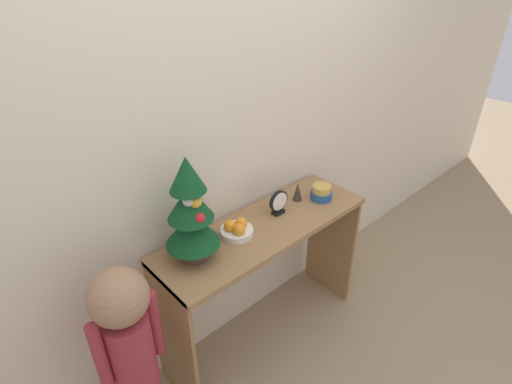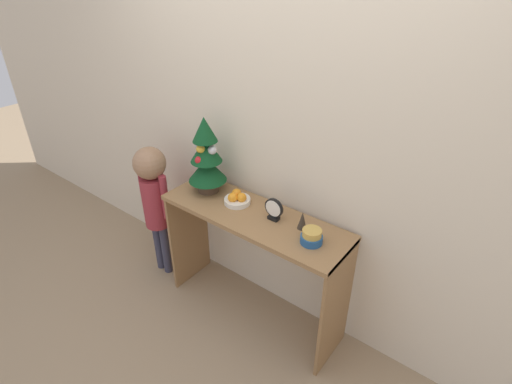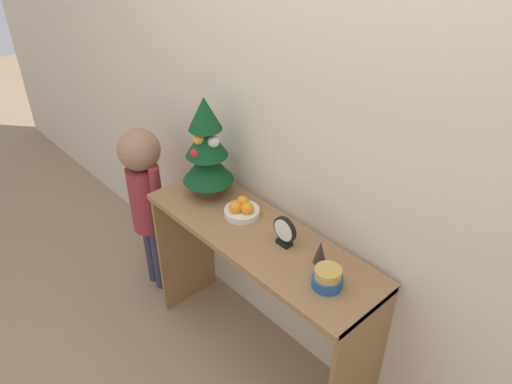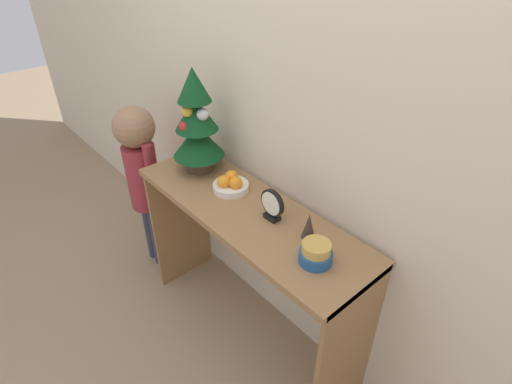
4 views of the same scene
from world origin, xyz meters
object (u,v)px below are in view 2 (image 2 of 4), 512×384
(fruit_bowl, at_px, (237,199))
(figurine, at_px, (302,220))
(singing_bowl, at_px, (312,237))
(desk_clock, at_px, (274,210))
(child_figure, at_px, (154,193))
(mini_tree, at_px, (206,157))

(fruit_bowl, relative_size, figurine, 1.52)
(singing_bowl, distance_m, desk_clock, 0.30)
(child_figure, bearing_deg, mini_tree, 17.25)
(desk_clock, bearing_deg, figurine, 8.24)
(mini_tree, xyz_separation_m, desk_clock, (0.54, -0.01, -0.18))
(figurine, bearing_deg, child_figure, -172.69)
(mini_tree, xyz_separation_m, fruit_bowl, (0.25, -0.00, -0.22))
(mini_tree, relative_size, desk_clock, 3.65)
(mini_tree, distance_m, figurine, 0.75)
(fruit_bowl, height_order, child_figure, child_figure)
(singing_bowl, xyz_separation_m, child_figure, (-1.25, -0.06, -0.15))
(desk_clock, relative_size, figurine, 1.28)
(mini_tree, bearing_deg, child_figure, -162.75)
(fruit_bowl, bearing_deg, child_figure, -169.27)
(figurine, xyz_separation_m, child_figure, (-1.14, -0.15, -0.16))
(desk_clock, xyz_separation_m, figurine, (0.18, 0.03, -0.01))
(figurine, bearing_deg, mini_tree, -178.75)
(mini_tree, relative_size, fruit_bowl, 3.08)
(fruit_bowl, bearing_deg, figurine, 2.29)
(mini_tree, distance_m, child_figure, 0.57)
(desk_clock, bearing_deg, mini_tree, 178.90)
(mini_tree, bearing_deg, figurine, 1.25)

